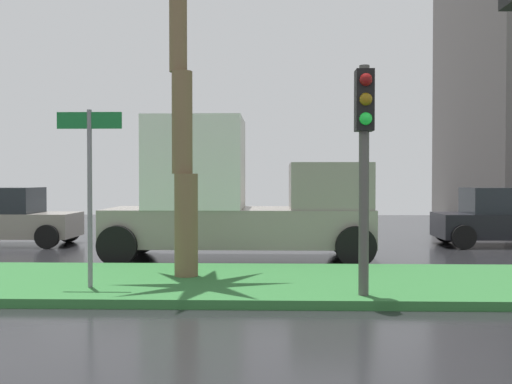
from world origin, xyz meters
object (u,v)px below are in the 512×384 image
(car_in_traffic_second, at_px, (2,217))
(car_in_traffic_third, at_px, (509,218))
(traffic_signal_median_right, at_px, (364,137))
(street_name_sign, at_px, (90,173))
(box_truck_lead, at_px, (236,197))

(car_in_traffic_second, relative_size, car_in_traffic_third, 1.00)
(traffic_signal_median_right, distance_m, street_name_sign, 4.60)
(street_name_sign, bearing_deg, car_in_traffic_second, 122.90)
(street_name_sign, bearing_deg, box_truck_lead, 65.28)
(car_in_traffic_second, xyz_separation_m, box_truck_lead, (7.19, -3.05, 0.72))
(street_name_sign, bearing_deg, car_in_traffic_third, 38.48)
(street_name_sign, relative_size, car_in_traffic_third, 0.70)
(street_name_sign, bearing_deg, traffic_signal_median_right, -7.32)
(traffic_signal_median_right, relative_size, street_name_sign, 1.20)
(box_truck_lead, bearing_deg, street_name_sign, -114.72)
(car_in_traffic_second, height_order, box_truck_lead, box_truck_lead)
(car_in_traffic_second, height_order, car_in_traffic_third, same)
(traffic_signal_median_right, xyz_separation_m, car_in_traffic_third, (5.51, 8.56, -1.81))
(car_in_traffic_second, distance_m, box_truck_lead, 7.85)
(street_name_sign, xyz_separation_m, box_truck_lead, (2.17, 4.71, -0.53))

